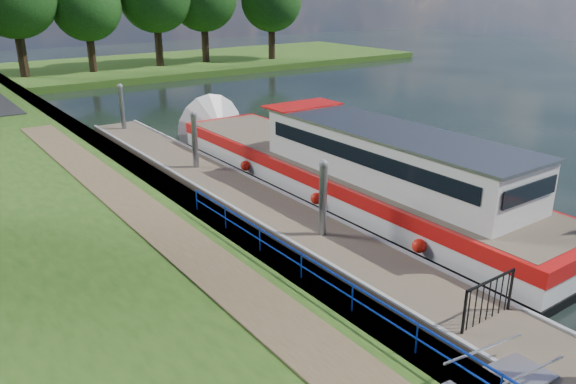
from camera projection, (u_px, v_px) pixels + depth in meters
ground at (570, 383)px, 12.07m from camera, size 160.00×160.00×0.00m
bank_edge at (167, 194)px, 21.97m from camera, size 1.10×90.00×0.78m
far_bank at (148, 66)px, 58.18m from camera, size 60.00×18.00×0.60m
footpath at (210, 265)px, 15.48m from camera, size 1.60×40.00×0.05m
blue_fence at (383, 310)px, 12.40m from camera, size 0.04×18.04×0.72m
pontoon at (249, 200)px, 21.91m from camera, size 2.50×30.00×0.56m
mooring_piles at (249, 174)px, 21.54m from camera, size 0.30×27.30×3.55m
gangway at (502, 380)px, 11.22m from camera, size 2.58×1.00×0.92m
gate_panel at (489, 294)px, 13.35m from camera, size 1.85×0.05×1.15m
barge at (336, 168)px, 22.88m from camera, size 4.36×21.15×4.78m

